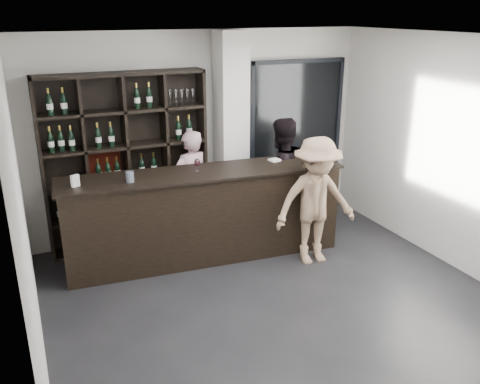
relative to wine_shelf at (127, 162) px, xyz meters
name	(u,v)px	position (x,y,z in m)	size (l,w,h in m)	color
floor	(292,318)	(1.15, -2.57, -1.20)	(5.00, 5.50, 0.01)	black
wine_shelf	(127,162)	(0.00, 0.00, 0.00)	(2.20, 0.35, 2.40)	black
structural_column	(231,135)	(1.50, -0.10, 0.25)	(0.40, 0.40, 2.90)	silver
glass_panel	(296,128)	(2.70, 0.12, 0.20)	(1.60, 0.08, 2.10)	black
tasting_counter	(204,215)	(0.80, -0.82, -0.60)	(3.65, 0.75, 1.21)	black
taster_pink	(191,186)	(0.85, -0.17, -0.40)	(0.58, 0.38, 1.60)	#CA9AA7
taster_black	(281,177)	(2.10, -0.50, -0.34)	(0.84, 0.65, 1.73)	black
customer	(316,201)	(2.06, -1.52, -0.36)	(1.09, 0.63, 1.68)	#93745A
wine_glass	(197,164)	(0.73, -0.79, 0.10)	(0.08, 0.08, 0.19)	white
spit_cup	(130,177)	(-0.14, -0.85, 0.07)	(0.10, 0.10, 0.13)	#A0AFC7
napkin_stack	(275,160)	(1.86, -0.76, 0.02)	(0.14, 0.14, 0.02)	white
card_stand	(75,181)	(-0.76, -0.75, 0.08)	(0.09, 0.05, 0.14)	white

